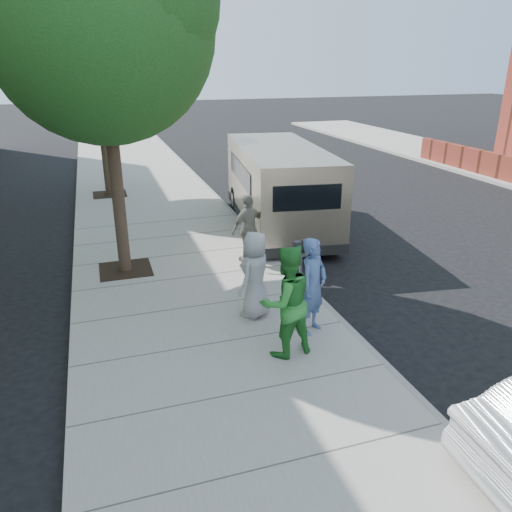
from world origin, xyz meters
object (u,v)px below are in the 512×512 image
person_green_shirt (286,302)px  person_gray_shirt (255,275)px  tree_far (96,58)px  van (278,185)px  person_officer (313,286)px  tree_near (102,19)px  parking_meter (301,262)px  person_striped_polo (249,228)px

person_green_shirt → person_gray_shirt: person_green_shirt is taller
tree_far → van: tree_far is taller
person_officer → tree_near: bearing=92.7°
parking_meter → van: van is taller
tree_near → tree_far: bearing=90.0°
tree_far → person_green_shirt: bearing=-79.6°
tree_near → tree_far: 7.63m
parking_meter → person_green_shirt: size_ratio=0.81×
tree_near → person_gray_shirt: bearing=-54.8°
person_officer → person_striped_polo: 3.64m
person_green_shirt → person_gray_shirt: size_ratio=1.13×
parking_meter → person_gray_shirt: person_gray_shirt is taller
tree_far → parking_meter: (2.99, -11.00, -3.62)m
tree_near → van: size_ratio=1.09×
tree_near → parking_meter: tree_near is taller
parking_meter → person_green_shirt: bearing=-132.3°
parking_meter → person_officer: (-0.02, -0.61, -0.22)m
tree_near → tree_far: tree_near is taller
person_gray_shirt → person_striped_polo: (0.72, 2.73, 0.00)m
tree_near → person_striped_polo: tree_near is taller
person_officer → person_striped_polo: (-0.06, 3.64, -0.05)m
tree_far → van: 7.88m
tree_far → person_officer: bearing=-75.6°
tree_near → person_officer: 6.73m
tree_far → parking_meter: tree_far is taller
parking_meter → person_striped_polo: size_ratio=0.91×
tree_near → person_green_shirt: 6.76m
van → parking_meter: bearing=-98.6°
van → person_gray_shirt: bearing=-106.7°
tree_far → parking_meter: size_ratio=4.22×
tree_near → person_green_shirt: size_ratio=3.95×
person_gray_shirt → person_striped_polo: bearing=-146.6°
tree_near → person_striped_polo: (2.91, -0.37, -4.55)m
person_gray_shirt → parking_meter: bearing=117.7°
parking_meter → tree_far: bearing=95.6°
parking_meter → person_striped_polo: bearing=81.9°
person_officer → person_green_shirt: person_green_shirt is taller
tree_near → person_green_shirt: (2.24, -4.57, -4.44)m
tree_near → van: (4.68, 2.37, -4.24)m
parking_meter → person_striped_polo: 3.04m
parking_meter → person_striped_polo: (-0.08, 3.03, -0.27)m
parking_meter → van: size_ratio=0.22×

